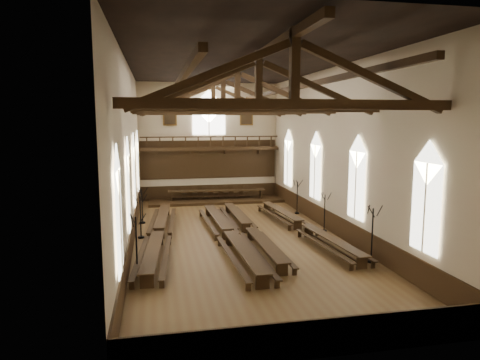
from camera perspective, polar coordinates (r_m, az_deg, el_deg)
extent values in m
plane|color=brown|center=(25.31, -0.34, -7.73)|extent=(26.00, 26.00, 0.00)
plane|color=#C3B994|center=(37.25, -4.16, 5.15)|extent=(12.00, 0.00, 12.00)
plane|color=#C3B994|center=(12.00, 11.53, -1.18)|extent=(12.00, 0.00, 12.00)
plane|color=#C3B994|center=(24.02, -14.56, 3.30)|extent=(0.00, 26.00, 26.00)
plane|color=#C3B994|center=(26.23, 12.66, 3.74)|extent=(0.00, 26.00, 26.00)
plane|color=black|center=(24.55, -0.36, 15.35)|extent=(26.00, 26.00, 0.00)
cube|color=#311E0E|center=(37.69, -4.08, -1.55)|extent=(11.90, 0.08, 1.20)
cube|color=#311E0E|center=(13.45, 10.90, -19.99)|extent=(11.90, 0.08, 1.20)
cube|color=#311E0E|center=(24.76, -14.11, -6.89)|extent=(0.08, 25.90, 1.20)
cube|color=#311E0E|center=(26.90, 12.29, -5.64)|extent=(0.08, 25.90, 1.20)
cube|color=white|center=(15.37, -15.82, -5.38)|extent=(0.05, 1.80, 3.60)
cube|color=white|center=(15.06, -16.08, 1.30)|extent=(0.05, 1.80, 1.80)
cylinder|color=#C3B994|center=(15.37, -15.67, -5.38)|extent=(0.08, 0.08, 3.60)
cube|color=white|center=(21.24, -14.58, -1.65)|extent=(0.05, 1.80, 3.60)
cube|color=white|center=(21.02, -14.76, 3.19)|extent=(0.05, 1.80, 1.80)
cylinder|color=#C3B994|center=(21.24, -14.48, -1.65)|extent=(0.08, 0.08, 3.60)
cube|color=white|center=(27.17, -13.89, 0.45)|extent=(0.05, 1.80, 3.60)
cube|color=white|center=(26.99, -14.02, 4.24)|extent=(0.05, 1.80, 1.80)
cylinder|color=#C3B994|center=(27.16, -13.80, 0.46)|extent=(0.08, 0.08, 3.60)
cube|color=white|center=(33.12, -13.44, 1.81)|extent=(0.05, 1.80, 3.60)
cube|color=white|center=(32.98, -13.54, 4.92)|extent=(0.05, 1.80, 1.80)
cylinder|color=#C3B994|center=(33.12, -13.37, 1.81)|extent=(0.08, 0.08, 3.60)
cube|color=white|center=(18.58, 23.52, -3.44)|extent=(0.05, 1.80, 3.60)
cube|color=white|center=(18.33, 23.83, 2.08)|extent=(0.05, 1.80, 1.80)
cylinder|color=#C3B994|center=(18.56, 23.41, -3.45)|extent=(0.08, 0.08, 3.60)
cube|color=white|center=(23.67, 15.25, -0.70)|extent=(0.05, 1.80, 3.60)
cube|color=white|center=(23.47, 15.42, 3.65)|extent=(0.05, 1.80, 1.80)
cylinder|color=#C3B994|center=(23.65, 15.17, -0.70)|extent=(0.08, 0.08, 3.60)
cube|color=white|center=(29.11, 10.00, 1.06)|extent=(0.05, 1.80, 3.60)
cube|color=white|center=(28.94, 10.08, 4.60)|extent=(0.05, 1.80, 1.80)
cylinder|color=#C3B994|center=(29.09, 9.92, 1.06)|extent=(0.08, 0.08, 3.60)
cube|color=white|center=(34.73, 6.42, 2.26)|extent=(0.05, 1.80, 3.60)
cube|color=white|center=(34.59, 6.46, 5.23)|extent=(0.05, 1.80, 1.80)
cylinder|color=#C3B994|center=(34.72, 6.35, 2.26)|extent=(0.08, 0.08, 3.60)
cube|color=white|center=(37.10, -4.17, 7.92)|extent=(2.80, 0.05, 2.40)
cube|color=white|center=(37.12, -4.19, 9.77)|extent=(2.80, 0.05, 2.80)
cylinder|color=#C3B994|center=(37.06, -4.16, 7.92)|extent=(0.10, 0.10, 2.40)
cube|color=#342010|center=(36.64, -4.02, 4.16)|extent=(11.80, 1.20, 0.20)
cube|color=#311E0E|center=(37.30, -4.12, 2.77)|extent=(11.80, 0.10, 3.30)
cube|color=#342010|center=(36.05, -3.93, 5.77)|extent=(11.60, 0.12, 0.10)
cube|color=#342010|center=(36.09, -3.92, 4.34)|extent=(11.60, 0.12, 0.10)
cube|color=#342010|center=(36.76, -11.09, 3.65)|extent=(0.35, 0.40, 0.50)
cube|color=#342010|center=(36.90, -6.42, 3.77)|extent=(0.35, 0.40, 0.50)
cube|color=#342010|center=(37.27, -1.81, 3.86)|extent=(0.35, 0.40, 0.50)
cube|color=#342010|center=(37.88, 2.69, 3.92)|extent=(0.35, 0.40, 0.50)
cube|color=brown|center=(36.84, -9.33, 8.30)|extent=(1.15, 0.06, 1.45)
cube|color=black|center=(36.80, -9.33, 8.30)|extent=(0.95, 0.04, 1.25)
cube|color=brown|center=(37.66, 0.86, 8.40)|extent=(1.15, 0.06, 1.45)
cube|color=black|center=(37.62, 0.88, 8.40)|extent=(0.95, 0.04, 1.25)
cube|color=#342010|center=(14.67, 7.20, 9.99)|extent=(11.70, 0.35, 0.35)
cube|color=#342010|center=(14.77, 7.29, 15.03)|extent=(0.30, 0.30, 2.40)
cube|color=#342010|center=(14.09, -4.25, 13.78)|extent=(5.44, 0.26, 2.40)
cube|color=#342010|center=(15.87, 17.43, 12.79)|extent=(5.44, 0.26, 2.40)
cube|color=#342010|center=(19.47, 2.48, 9.56)|extent=(11.70, 0.35, 0.35)
cube|color=#342010|center=(19.55, 2.51, 13.37)|extent=(0.30, 0.30, 2.40)
cube|color=#342010|center=(19.04, -6.15, 12.27)|extent=(5.44, 0.26, 2.40)
cube|color=#342010|center=(20.39, 10.56, 11.90)|extent=(5.44, 0.26, 2.40)
cube|color=#342010|center=(24.36, -0.35, 9.27)|extent=(11.70, 0.35, 0.35)
cube|color=#342010|center=(24.42, -0.35, 12.32)|extent=(0.30, 0.30, 2.40)
cube|color=#342010|center=(24.01, -7.25, 11.37)|extent=(5.44, 0.26, 2.40)
cube|color=#342010|center=(25.10, 6.24, 11.24)|extent=(5.44, 0.26, 2.40)
cube|color=#342010|center=(29.28, -2.23, 9.07)|extent=(11.70, 0.35, 0.35)
cube|color=#342010|center=(29.33, -2.25, 11.61)|extent=(0.30, 0.30, 2.40)
cube|color=#342010|center=(29.00, -7.97, 10.79)|extent=(5.44, 0.26, 2.40)
cube|color=#342010|center=(29.90, 3.32, 10.76)|extent=(5.44, 0.26, 2.40)
cube|color=#342010|center=(34.23, -3.57, 8.92)|extent=(11.70, 0.35, 0.35)
cube|color=#342010|center=(34.27, -3.59, 11.09)|extent=(0.30, 0.30, 2.40)
cube|color=#342010|center=(33.98, -8.48, 10.37)|extent=(5.44, 0.26, 2.40)
cube|color=#342010|center=(34.76, 1.21, 10.40)|extent=(5.44, 0.26, 2.40)
cube|color=#342010|center=(24.01, -8.44, 12.31)|extent=(0.25, 25.70, 0.25)
cube|color=#342010|center=(25.27, 7.32, 12.11)|extent=(0.25, 25.70, 0.25)
cube|color=#342010|center=(24.51, -0.35, 14.65)|extent=(0.30, 25.70, 0.30)
cube|color=#342010|center=(21.21, -10.66, -9.07)|extent=(1.23, 6.85, 0.08)
cube|color=#342010|center=(18.42, -10.50, -12.95)|extent=(0.58, 0.12, 0.65)
cube|color=#342010|center=(24.25, -10.73, -7.78)|extent=(0.58, 0.12, 0.65)
cube|color=#342010|center=(21.34, -10.62, -10.22)|extent=(0.56, 6.02, 0.08)
cube|color=#342010|center=(21.34, -12.28, -9.80)|extent=(0.82, 6.81, 0.06)
cube|color=#342010|center=(18.48, -12.41, -13.39)|extent=(0.22, 0.09, 0.38)
cube|color=#342010|center=(24.39, -12.15, -8.06)|extent=(0.22, 0.09, 0.38)
cube|color=#342010|center=(21.26, -8.99, -9.79)|extent=(0.82, 6.81, 0.06)
cube|color=#342010|center=(18.40, -8.56, -13.39)|extent=(0.22, 0.09, 0.38)
cube|color=#342010|center=(24.30, -9.29, -8.05)|extent=(0.22, 0.09, 0.38)
cube|color=#342010|center=(28.37, -10.85, -4.70)|extent=(1.23, 6.85, 0.08)
cube|color=#342010|center=(25.47, -10.76, -7.01)|extent=(0.58, 0.12, 0.65)
cube|color=#342010|center=(31.44, -10.88, -4.12)|extent=(0.58, 0.12, 0.65)
cube|color=#342010|center=(28.47, -10.82, -5.58)|extent=(0.56, 6.02, 0.08)
cube|color=#342010|center=(28.48, -12.05, -5.26)|extent=(0.82, 6.81, 0.06)
cube|color=#342010|center=(25.51, -12.11, -7.34)|extent=(0.22, 0.09, 0.38)
cube|color=#342010|center=(31.57, -11.97, -4.36)|extent=(0.22, 0.09, 0.38)
cube|color=#342010|center=(28.39, -9.61, -5.24)|extent=(0.82, 6.81, 0.06)
cube|color=#342010|center=(25.42, -9.38, -7.32)|extent=(0.22, 0.09, 0.38)
cube|color=#342010|center=(31.47, -9.78, -4.33)|extent=(0.22, 0.09, 0.38)
cube|color=#342010|center=(20.68, 0.25, -9.33)|extent=(0.91, 6.97, 0.08)
cube|color=#342010|center=(17.93, 2.31, -13.40)|extent=(0.59, 0.10, 0.67)
cube|color=#342010|center=(23.73, -1.27, -7.97)|extent=(0.59, 0.10, 0.67)
cube|color=#342010|center=(20.83, 0.25, -10.53)|extent=(0.27, 6.15, 0.08)
cube|color=#342010|center=(20.65, -1.44, -10.21)|extent=(0.50, 6.95, 0.06)
cube|color=#342010|center=(17.79, 0.37, -14.05)|extent=(0.22, 0.08, 0.39)
cube|color=#342010|center=(23.71, -2.77, -8.35)|extent=(0.22, 0.08, 0.39)
cube|color=#342010|center=(20.92, 1.92, -9.97)|extent=(0.50, 6.95, 0.06)
cube|color=#342010|center=(18.10, 4.28, -13.68)|extent=(0.22, 0.08, 0.39)
cube|color=#342010|center=(23.95, 0.16, -8.17)|extent=(0.22, 0.08, 0.39)
cube|color=#342010|center=(27.73, -2.82, -4.83)|extent=(0.91, 6.97, 0.08)
cube|color=#342010|center=(24.82, -1.74, -7.25)|extent=(0.59, 0.10, 0.67)
cube|color=#342010|center=(30.83, -3.68, -4.22)|extent=(0.59, 0.10, 0.67)
cube|color=#342010|center=(27.83, -2.81, -5.74)|extent=(0.27, 6.15, 0.08)
cube|color=#342010|center=(27.69, -4.07, -5.47)|extent=(0.50, 6.95, 0.06)
cube|color=#342010|center=(24.70, -3.13, -7.67)|extent=(0.22, 0.08, 0.39)
cube|color=#342010|center=(30.82, -4.82, -4.50)|extent=(0.22, 0.08, 0.39)
cube|color=#342010|center=(27.91, -1.57, -5.34)|extent=(0.50, 6.95, 0.06)
cube|color=#342010|center=(24.93, -0.32, -7.51)|extent=(0.22, 0.08, 0.39)
cube|color=#342010|center=(31.01, -2.56, -4.40)|extent=(0.22, 0.08, 0.39)
cube|color=#342010|center=(21.96, 3.31, -8.46)|extent=(0.69, 6.40, 0.07)
cube|color=#342010|center=(19.44, 5.48, -11.77)|extent=(0.54, 0.08, 0.61)
cube|color=#342010|center=(24.75, 1.61, -7.36)|extent=(0.54, 0.08, 0.61)
cube|color=#342010|center=(22.09, 3.30, -9.50)|extent=(0.11, 5.67, 0.07)
cube|color=#342010|center=(21.91, 1.85, -9.22)|extent=(0.30, 6.40, 0.05)
cube|color=#342010|center=(19.29, 3.87, -12.32)|extent=(0.21, 0.07, 0.36)
cube|color=#342010|center=(24.70, 0.29, -7.70)|extent=(0.21, 0.07, 0.36)
cube|color=#342010|center=(22.19, 4.73, -9.01)|extent=(0.30, 6.40, 0.05)
cube|color=#342010|center=(19.61, 7.13, -12.02)|extent=(0.21, 0.07, 0.36)
cube|color=#342010|center=(24.95, 2.86, -7.54)|extent=(0.21, 0.07, 0.36)
cube|color=#342010|center=(28.96, -0.39, -4.37)|extent=(0.69, 6.40, 0.07)
cube|color=#342010|center=(26.29, 0.81, -6.43)|extent=(0.54, 0.08, 0.61)
cube|color=#342010|center=(31.80, -1.37, -3.88)|extent=(0.54, 0.08, 0.61)
cube|color=#342010|center=(29.05, -0.39, -5.18)|extent=(0.11, 5.67, 0.07)
cube|color=#342010|center=(28.91, -1.49, -4.93)|extent=(0.30, 6.40, 0.05)
cube|color=#342010|center=(26.17, -0.39, -6.79)|extent=(0.21, 0.07, 0.36)
cube|color=#342010|center=(31.77, -2.39, -4.13)|extent=(0.21, 0.07, 0.36)
cube|color=#342010|center=(29.13, 0.71, -4.83)|extent=(0.30, 6.40, 0.05)
cube|color=#342010|center=(26.41, 2.03, -6.66)|extent=(0.21, 0.07, 0.36)
cube|color=#342010|center=(31.97, -0.38, -4.04)|extent=(0.21, 0.07, 0.36)
cube|color=#342010|center=(23.12, 11.48, -7.75)|extent=(1.15, 6.45, 0.07)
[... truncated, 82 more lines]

